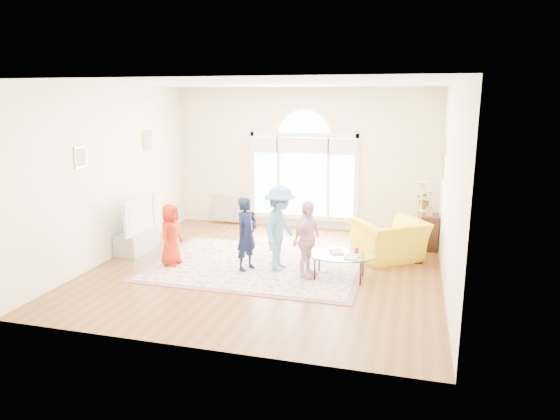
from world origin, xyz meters
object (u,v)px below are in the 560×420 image
(television, at_px, (136,214))
(area_rug, at_px, (257,265))
(tv_console, at_px, (137,241))
(coffee_table, at_px, (340,255))
(armchair, at_px, (390,240))

(television, bearing_deg, area_rug, -4.14)
(tv_console, bearing_deg, coffee_table, -6.40)
(area_rug, bearing_deg, television, 175.86)
(armchair, bearing_deg, area_rug, -13.54)
(area_rug, bearing_deg, tv_console, 175.87)
(area_rug, distance_m, television, 2.64)
(area_rug, distance_m, armchair, 2.52)
(armchair, bearing_deg, coffee_table, 22.13)
(coffee_table, relative_size, armchair, 1.03)
(area_rug, xyz_separation_m, tv_console, (-2.53, 0.18, 0.20))
(television, xyz_separation_m, armchair, (4.83, 0.78, -0.38))
(tv_console, xyz_separation_m, armchair, (4.83, 0.78, 0.17))
(tv_console, distance_m, armchair, 4.90)
(tv_console, height_order, coffee_table, coffee_table)
(area_rug, xyz_separation_m, television, (-2.53, 0.18, 0.75))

